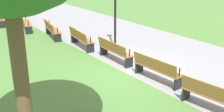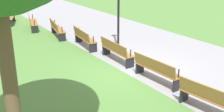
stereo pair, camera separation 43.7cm
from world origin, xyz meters
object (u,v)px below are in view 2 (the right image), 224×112
at_px(bench_2, 32,22).
at_px(bench_5, 116,50).
at_px(bench_3, 57,28).
at_px(bench_7, 212,99).
at_px(bench_4, 84,38).
at_px(bench_6, 156,69).
at_px(bench_1, 9,16).

height_order(bench_2, bench_5, same).
distance_m(bench_3, bench_7, 9.79).
bearing_deg(bench_3, bench_5, 17.64).
xyz_separation_m(bench_4, bench_6, (4.90, 0.19, 0.00)).
distance_m(bench_5, bench_6, 2.46).
relative_size(bench_5, bench_6, 1.00).
xyz_separation_m(bench_2, bench_7, (12.17, 0.94, 0.00)).
bearing_deg(bench_7, bench_2, 177.77).
relative_size(bench_5, bench_7, 0.99).
bearing_deg(bench_7, bench_1, 179.97).
bearing_deg(bench_2, bench_5, 24.26).
height_order(bench_3, bench_7, same).
xyz_separation_m(bench_1, bench_5, (9.61, 1.87, 0.00)).
bearing_deg(bench_1, bench_5, 30.87).
bearing_deg(bench_1, bench_4, 33.07).
height_order(bench_5, bench_7, same).
distance_m(bench_3, bench_4, 2.46).
bearing_deg(bench_3, bench_1, -153.56).
xyz_separation_m(bench_1, bench_6, (12.06, 1.87, 0.00)).
distance_m(bench_4, bench_6, 4.91).
xyz_separation_m(bench_3, bench_6, (7.33, 0.56, 0.00)).
relative_size(bench_2, bench_4, 1.01).
bearing_deg(bench_5, bench_7, 0.01).
bearing_deg(bench_7, bench_3, 175.57).
bearing_deg(bench_2, bench_4, 26.46).
relative_size(bench_1, bench_6, 1.01).
bearing_deg(bench_2, bench_7, 19.86).
xyz_separation_m(bench_1, bench_7, (14.51, 1.68, 0.00)).
xyz_separation_m(bench_6, bench_7, (2.45, -0.19, 0.00)).
bearing_deg(bench_6, bench_2, -175.61).
xyz_separation_m(bench_5, bench_7, (4.90, -0.19, 0.00)).
bearing_deg(bench_4, bench_2, -162.38).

